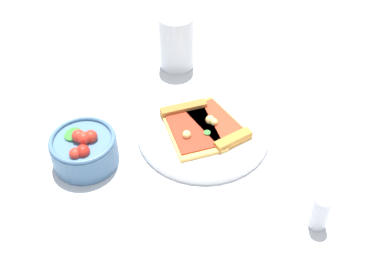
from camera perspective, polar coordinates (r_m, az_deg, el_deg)
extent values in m
plane|color=#B2B7BC|center=(0.91, 1.47, -1.52)|extent=(2.40, 2.40, 0.00)
cylinder|color=white|center=(0.92, 1.64, -0.47)|extent=(0.26, 0.26, 0.01)
cube|color=#E5B256|center=(0.90, 0.11, -0.33)|extent=(0.13, 0.16, 0.01)
cube|color=#A36B2D|center=(0.94, -1.05, 2.34)|extent=(0.10, 0.05, 0.02)
cube|color=#B22D19|center=(0.90, 0.11, -0.08)|extent=(0.12, 0.14, 0.00)
sphere|color=#EAD172|center=(0.88, -0.67, -0.81)|extent=(0.02, 0.02, 0.02)
cylinder|color=#388433|center=(0.89, 1.88, -0.60)|extent=(0.01, 0.01, 0.00)
cube|color=gold|center=(0.92, 2.86, 0.57)|extent=(0.14, 0.16, 0.01)
cube|color=#B77A33|center=(0.88, 5.12, -1.49)|extent=(0.08, 0.06, 0.02)
cube|color=red|center=(0.92, 2.87, 0.82)|extent=(0.12, 0.14, 0.00)
sphere|color=#EAD172|center=(0.91, 2.25, 1.01)|extent=(0.02, 0.02, 0.02)
sphere|color=#EAD172|center=(0.91, 2.75, 0.73)|extent=(0.02, 0.02, 0.02)
cylinder|color=#4C7299|center=(0.87, -13.09, -2.78)|extent=(0.12, 0.12, 0.06)
torus|color=#4C7299|center=(0.85, -13.41, -1.39)|extent=(0.12, 0.12, 0.01)
sphere|color=red|center=(0.85, -13.85, -0.94)|extent=(0.02, 0.02, 0.02)
sphere|color=red|center=(0.85, -12.38, -1.02)|extent=(0.02, 0.02, 0.02)
sphere|color=red|center=(0.83, -13.31, -2.81)|extent=(0.02, 0.02, 0.02)
sphere|color=red|center=(0.83, -14.22, -3.08)|extent=(0.02, 0.02, 0.02)
sphere|color=red|center=(0.84, -13.25, -1.19)|extent=(0.02, 0.02, 0.02)
cylinder|color=#388433|center=(0.86, -14.49, -0.76)|extent=(0.04, 0.04, 0.01)
cylinder|color=silver|center=(1.06, -1.93, 10.60)|extent=(0.08, 0.08, 0.13)
cylinder|color=black|center=(1.07, -1.91, 9.77)|extent=(0.07, 0.07, 0.09)
cylinder|color=silver|center=(0.78, 15.54, -9.97)|extent=(0.03, 0.03, 0.07)
cone|color=silver|center=(0.75, 16.12, -8.13)|extent=(0.03, 0.03, 0.01)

